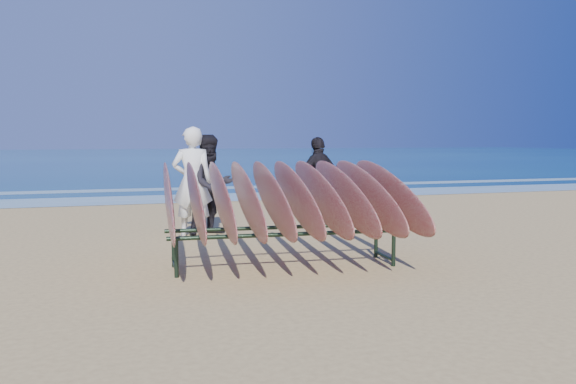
% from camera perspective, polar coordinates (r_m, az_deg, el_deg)
% --- Properties ---
extents(ground, '(120.00, 120.00, 0.00)m').
position_cam_1_polar(ground, '(8.66, 1.64, -6.71)').
color(ground, tan).
rests_on(ground, ground).
extents(ocean, '(160.00, 160.00, 0.00)m').
position_cam_1_polar(ocean, '(63.08, -15.40, 3.22)').
color(ocean, navy).
rests_on(ocean, ground).
extents(foam_near, '(160.00, 160.00, 0.00)m').
position_cam_1_polar(foam_near, '(18.30, -8.93, -0.56)').
color(foam_near, white).
rests_on(foam_near, ground).
extents(foam_far, '(160.00, 160.00, 0.00)m').
position_cam_1_polar(foam_far, '(21.75, -10.38, 0.29)').
color(foam_far, white).
rests_on(foam_far, ground).
extents(surfboard_rack, '(3.40, 3.21, 1.60)m').
position_cam_1_polar(surfboard_rack, '(8.31, -0.38, -0.50)').
color(surfboard_rack, black).
rests_on(surfboard_rack, ground).
extents(person_white, '(0.79, 0.58, 1.98)m').
position_cam_1_polar(person_white, '(11.12, -8.94, 0.96)').
color(person_white, white).
rests_on(person_white, ground).
extents(person_dark_a, '(1.08, 0.96, 1.84)m').
position_cam_1_polar(person_dark_a, '(11.26, -7.20, 0.68)').
color(person_dark_a, black).
rests_on(person_dark_a, ground).
extents(person_dark_b, '(1.14, 0.82, 1.80)m').
position_cam_1_polar(person_dark_b, '(12.90, 2.88, 1.18)').
color(person_dark_b, black).
rests_on(person_dark_b, ground).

